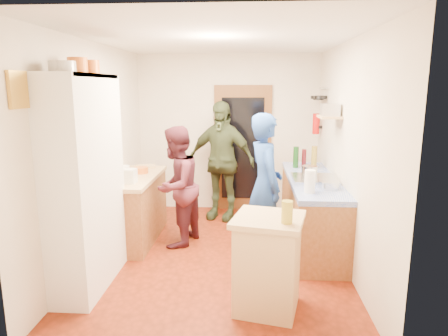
# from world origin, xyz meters

# --- Properties ---
(floor) EXTENTS (3.00, 4.00, 0.02)m
(floor) POSITION_xyz_m (0.00, 0.00, -0.01)
(floor) COLOR maroon
(floor) RESTS_ON ground
(ceiling) EXTENTS (3.00, 4.00, 0.02)m
(ceiling) POSITION_xyz_m (0.00, 0.00, 2.61)
(ceiling) COLOR silver
(ceiling) RESTS_ON ground
(wall_back) EXTENTS (3.00, 0.02, 2.60)m
(wall_back) POSITION_xyz_m (0.00, 2.01, 1.30)
(wall_back) COLOR beige
(wall_back) RESTS_ON ground
(wall_front) EXTENTS (3.00, 0.02, 2.60)m
(wall_front) POSITION_xyz_m (0.00, -2.01, 1.30)
(wall_front) COLOR beige
(wall_front) RESTS_ON ground
(wall_left) EXTENTS (0.02, 4.00, 2.60)m
(wall_left) POSITION_xyz_m (-1.51, 0.00, 1.30)
(wall_left) COLOR beige
(wall_left) RESTS_ON ground
(wall_right) EXTENTS (0.02, 4.00, 2.60)m
(wall_right) POSITION_xyz_m (1.51, 0.00, 1.30)
(wall_right) COLOR beige
(wall_right) RESTS_ON ground
(door_frame) EXTENTS (0.95, 0.06, 2.10)m
(door_frame) POSITION_xyz_m (0.25, 1.97, 1.05)
(door_frame) COLOR brown
(door_frame) RESTS_ON ground
(door_glass) EXTENTS (0.70, 0.02, 1.70)m
(door_glass) POSITION_xyz_m (0.25, 1.94, 1.05)
(door_glass) COLOR black
(door_glass) RESTS_ON door_frame
(hutch_body) EXTENTS (0.40, 1.20, 2.20)m
(hutch_body) POSITION_xyz_m (-1.30, -0.80, 1.10)
(hutch_body) COLOR white
(hutch_body) RESTS_ON ground
(hutch_top_shelf) EXTENTS (0.40, 1.14, 0.04)m
(hutch_top_shelf) POSITION_xyz_m (-1.30, -0.80, 2.18)
(hutch_top_shelf) COLOR white
(hutch_top_shelf) RESTS_ON hutch_body
(plate_stack) EXTENTS (0.23, 0.23, 0.10)m
(plate_stack) POSITION_xyz_m (-1.30, -1.13, 2.25)
(plate_stack) COLOR white
(plate_stack) RESTS_ON hutch_top_shelf
(orange_pot_a) EXTENTS (0.19, 0.19, 0.15)m
(orange_pot_a) POSITION_xyz_m (-1.30, -0.80, 2.28)
(orange_pot_a) COLOR orange
(orange_pot_a) RESTS_ON hutch_top_shelf
(orange_pot_b) EXTENTS (0.17, 0.17, 0.15)m
(orange_pot_b) POSITION_xyz_m (-1.30, -0.46, 2.27)
(orange_pot_b) COLOR orange
(orange_pot_b) RESTS_ON hutch_top_shelf
(left_counter_base) EXTENTS (0.60, 1.40, 0.85)m
(left_counter_base) POSITION_xyz_m (-1.20, 0.45, 0.42)
(left_counter_base) COLOR #9A6039
(left_counter_base) RESTS_ON ground
(left_counter_top) EXTENTS (0.64, 1.44, 0.05)m
(left_counter_top) POSITION_xyz_m (-1.20, 0.45, 0.88)
(left_counter_top) COLOR tan
(left_counter_top) RESTS_ON left_counter_base
(toaster) EXTENTS (0.25, 0.17, 0.18)m
(toaster) POSITION_xyz_m (-1.15, 0.05, 0.99)
(toaster) COLOR white
(toaster) RESTS_ON left_counter_top
(kettle) EXTENTS (0.18, 0.18, 0.17)m
(kettle) POSITION_xyz_m (-1.25, 0.26, 0.99)
(kettle) COLOR white
(kettle) RESTS_ON left_counter_top
(orange_bowl) EXTENTS (0.23, 0.23, 0.08)m
(orange_bowl) POSITION_xyz_m (-1.12, 0.63, 0.94)
(orange_bowl) COLOR orange
(orange_bowl) RESTS_ON left_counter_top
(chopping_board) EXTENTS (0.35, 0.30, 0.02)m
(chopping_board) POSITION_xyz_m (-1.18, 1.05, 0.91)
(chopping_board) COLOR tan
(chopping_board) RESTS_ON left_counter_top
(right_counter_base) EXTENTS (0.60, 2.20, 0.84)m
(right_counter_base) POSITION_xyz_m (1.20, 0.50, 0.42)
(right_counter_base) COLOR #9A6039
(right_counter_base) RESTS_ON ground
(right_counter_top) EXTENTS (0.62, 2.22, 0.06)m
(right_counter_top) POSITION_xyz_m (1.20, 0.50, 0.87)
(right_counter_top) COLOR #1335BB
(right_counter_top) RESTS_ON right_counter_base
(hob) EXTENTS (0.55, 0.58, 0.04)m
(hob) POSITION_xyz_m (1.20, 0.35, 0.92)
(hob) COLOR silver
(hob) RESTS_ON right_counter_top
(pot_on_hob) EXTENTS (0.20, 0.20, 0.13)m
(pot_on_hob) POSITION_xyz_m (1.15, 0.45, 1.00)
(pot_on_hob) COLOR silver
(pot_on_hob) RESTS_ON hob
(bottle_a) EXTENTS (0.09, 0.09, 0.31)m
(bottle_a) POSITION_xyz_m (1.05, 1.17, 1.06)
(bottle_a) COLOR #143F14
(bottle_a) RESTS_ON right_counter_top
(bottle_b) EXTENTS (0.07, 0.07, 0.27)m
(bottle_b) POSITION_xyz_m (1.18, 1.25, 1.03)
(bottle_b) COLOR #591419
(bottle_b) RESTS_ON right_counter_top
(bottle_c) EXTENTS (0.10, 0.10, 0.33)m
(bottle_c) POSITION_xyz_m (1.31, 1.13, 1.06)
(bottle_c) COLOR olive
(bottle_c) RESTS_ON right_counter_top
(paper_towel) EXTENTS (0.13, 0.13, 0.26)m
(paper_towel) POSITION_xyz_m (1.05, -0.27, 1.03)
(paper_towel) COLOR white
(paper_towel) RESTS_ON right_counter_top
(mixing_bowl) EXTENTS (0.26, 0.26, 0.09)m
(mixing_bowl) POSITION_xyz_m (1.30, -0.07, 0.95)
(mixing_bowl) COLOR silver
(mixing_bowl) RESTS_ON right_counter_top
(island_base) EXTENTS (0.66, 0.66, 0.86)m
(island_base) POSITION_xyz_m (0.55, -1.19, 0.43)
(island_base) COLOR tan
(island_base) RESTS_ON ground
(island_top) EXTENTS (0.74, 0.74, 0.05)m
(island_top) POSITION_xyz_m (0.55, -1.19, 0.89)
(island_top) COLOR tan
(island_top) RESTS_ON island_base
(cutting_board) EXTENTS (0.40, 0.35, 0.02)m
(cutting_board) POSITION_xyz_m (0.52, -1.13, 0.90)
(cutting_board) COLOR white
(cutting_board) RESTS_ON island_top
(oil_jar) EXTENTS (0.12, 0.12, 0.20)m
(oil_jar) POSITION_xyz_m (0.70, -1.34, 1.01)
(oil_jar) COLOR #AD9E2D
(oil_jar) RESTS_ON island_top
(pan_rail) EXTENTS (0.02, 0.65, 0.02)m
(pan_rail) POSITION_xyz_m (1.46, 1.52, 2.05)
(pan_rail) COLOR silver
(pan_rail) RESTS_ON wall_right
(pan_hang_a) EXTENTS (0.18, 0.18, 0.05)m
(pan_hang_a) POSITION_xyz_m (1.40, 1.35, 1.92)
(pan_hang_a) COLOR black
(pan_hang_a) RESTS_ON pan_rail
(pan_hang_b) EXTENTS (0.16, 0.16, 0.05)m
(pan_hang_b) POSITION_xyz_m (1.40, 1.55, 1.90)
(pan_hang_b) COLOR black
(pan_hang_b) RESTS_ON pan_rail
(pan_hang_c) EXTENTS (0.17, 0.17, 0.05)m
(pan_hang_c) POSITION_xyz_m (1.40, 1.75, 1.91)
(pan_hang_c) COLOR black
(pan_hang_c) RESTS_ON pan_rail
(wall_shelf) EXTENTS (0.26, 0.42, 0.03)m
(wall_shelf) POSITION_xyz_m (1.37, 0.45, 1.70)
(wall_shelf) COLOR tan
(wall_shelf) RESTS_ON wall_right
(radio) EXTENTS (0.24, 0.32, 0.15)m
(radio) POSITION_xyz_m (1.37, 0.45, 1.79)
(radio) COLOR silver
(radio) RESTS_ON wall_shelf
(ext_bracket) EXTENTS (0.06, 0.10, 0.04)m
(ext_bracket) POSITION_xyz_m (1.47, 1.70, 1.45)
(ext_bracket) COLOR black
(ext_bracket) RESTS_ON wall_right
(fire_extinguisher) EXTENTS (0.11, 0.11, 0.32)m
(fire_extinguisher) POSITION_xyz_m (1.41, 1.70, 1.50)
(fire_extinguisher) COLOR red
(fire_extinguisher) RESTS_ON wall_right
(picture_frame) EXTENTS (0.03, 0.25, 0.30)m
(picture_frame) POSITION_xyz_m (-1.48, -1.55, 2.05)
(picture_frame) COLOR gold
(picture_frame) RESTS_ON wall_left
(person_hob) EXTENTS (0.59, 0.74, 1.77)m
(person_hob) POSITION_xyz_m (0.61, 0.09, 0.88)
(person_hob) COLOR navy
(person_hob) RESTS_ON ground
(person_left) EXTENTS (0.80, 0.91, 1.58)m
(person_left) POSITION_xyz_m (-0.54, 0.36, 0.79)
(person_left) COLOR #4A1C26
(person_left) RESTS_ON ground
(person_back) EXTENTS (1.18, 0.77, 1.86)m
(person_back) POSITION_xyz_m (-0.07, 1.45, 0.93)
(person_back) COLOR #313C23
(person_back) RESTS_ON ground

